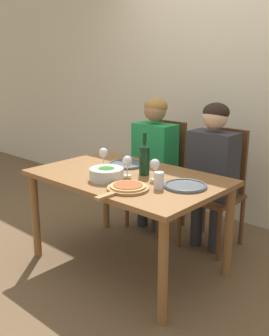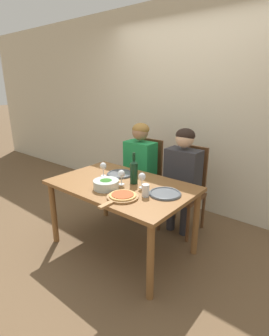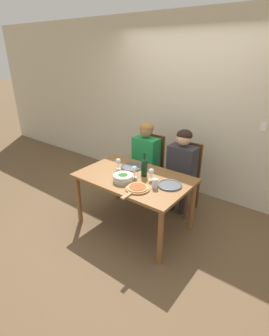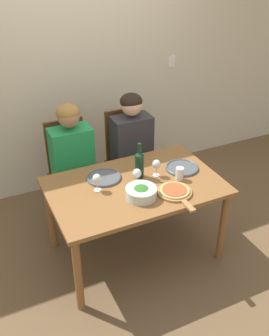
# 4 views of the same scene
# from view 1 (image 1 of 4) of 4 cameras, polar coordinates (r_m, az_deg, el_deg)

# --- Properties ---
(ground_plane) EXTENTS (40.00, 40.00, 0.00)m
(ground_plane) POSITION_cam_1_polar(r_m,az_deg,el_deg) (3.16, -0.96, -13.76)
(ground_plane) COLOR brown
(back_wall) EXTENTS (10.00, 0.06, 2.70)m
(back_wall) POSITION_cam_1_polar(r_m,az_deg,el_deg) (3.89, 13.31, 12.19)
(back_wall) COLOR beige
(back_wall) RESTS_ON ground
(dining_table) EXTENTS (1.41, 0.89, 0.73)m
(dining_table) POSITION_cam_1_polar(r_m,az_deg,el_deg) (2.91, -1.02, -2.68)
(dining_table) COLOR brown
(dining_table) RESTS_ON ground
(chair_left) EXTENTS (0.42, 0.42, 0.99)m
(chair_left) POSITION_cam_1_polar(r_m,az_deg,el_deg) (3.72, 3.89, -0.55)
(chair_left) COLOR brown
(chair_left) RESTS_ON ground
(chair_right) EXTENTS (0.42, 0.42, 0.99)m
(chair_right) POSITION_cam_1_polar(r_m,az_deg,el_deg) (3.39, 11.99, -2.44)
(chair_right) COLOR brown
(chair_right) RESTS_ON ground
(person_woman) EXTENTS (0.47, 0.51, 1.22)m
(person_woman) POSITION_cam_1_polar(r_m,az_deg,el_deg) (3.57, 2.78, 2.35)
(person_woman) COLOR #28282D
(person_woman) RESTS_ON ground
(person_man) EXTENTS (0.47, 0.51, 1.22)m
(person_man) POSITION_cam_1_polar(r_m,az_deg,el_deg) (3.23, 11.13, 0.67)
(person_man) COLOR #28282D
(person_man) RESTS_ON ground
(wine_bottle) EXTENTS (0.08, 0.08, 0.31)m
(wine_bottle) POSITION_cam_1_polar(r_m,az_deg,el_deg) (2.86, 1.44, 1.46)
(wine_bottle) COLOR black
(wine_bottle) RESTS_ON dining_table
(broccoli_bowl) EXTENTS (0.24, 0.24, 0.09)m
(broccoli_bowl) POSITION_cam_1_polar(r_m,az_deg,el_deg) (2.77, -4.09, -0.84)
(broccoli_bowl) COLOR silver
(broccoli_bowl) RESTS_ON dining_table
(dinner_plate_left) EXTENTS (0.29, 0.29, 0.02)m
(dinner_plate_left) POSITION_cam_1_polar(r_m,az_deg,el_deg) (3.14, -1.18, 0.55)
(dinner_plate_left) COLOR #4C5156
(dinner_plate_left) RESTS_ON dining_table
(dinner_plate_right) EXTENTS (0.29, 0.29, 0.02)m
(dinner_plate_right) POSITION_cam_1_polar(r_m,az_deg,el_deg) (2.63, 7.39, -2.57)
(dinner_plate_right) COLOR #4C5156
(dinner_plate_right) RESTS_ON dining_table
(pizza_on_board) EXTENTS (0.28, 0.42, 0.04)m
(pizza_on_board) POSITION_cam_1_polar(r_m,az_deg,el_deg) (2.55, -1.10, -2.88)
(pizza_on_board) COLOR #9E7042
(pizza_on_board) RESTS_ON dining_table
(wine_glass_left) EXTENTS (0.07, 0.07, 0.15)m
(wine_glass_left) POSITION_cam_1_polar(r_m,az_deg,el_deg) (3.10, -4.54, 2.09)
(wine_glass_left) COLOR silver
(wine_glass_left) RESTS_ON dining_table
(wine_glass_right) EXTENTS (0.07, 0.07, 0.15)m
(wine_glass_right) POSITION_cam_1_polar(r_m,az_deg,el_deg) (2.75, 2.98, 0.39)
(wine_glass_right) COLOR silver
(wine_glass_right) RESTS_ON dining_table
(wine_glass_centre) EXTENTS (0.07, 0.07, 0.15)m
(wine_glass_centre) POSITION_cam_1_polar(r_m,az_deg,el_deg) (2.84, -1.05, 0.89)
(wine_glass_centre) COLOR silver
(wine_glass_centre) RESTS_ON dining_table
(water_tumbler) EXTENTS (0.07, 0.07, 0.11)m
(water_tumbler) POSITION_cam_1_polar(r_m,az_deg,el_deg) (2.57, 3.56, -1.81)
(water_tumbler) COLOR silver
(water_tumbler) RESTS_ON dining_table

